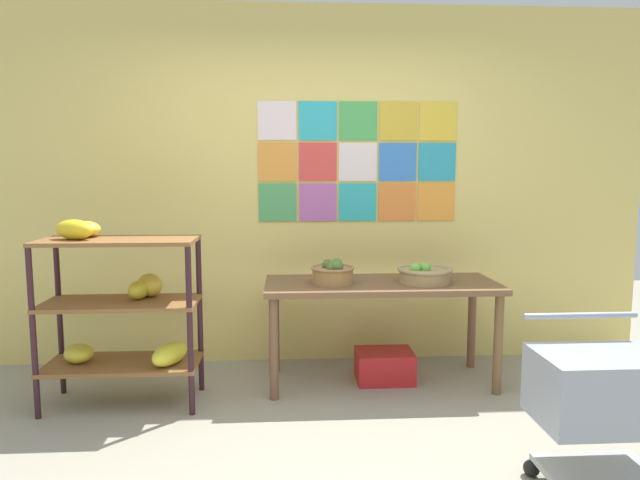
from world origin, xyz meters
name	(u,v)px	position (x,y,z in m)	size (l,w,h in m)	color
ground	(332,479)	(0.00, 0.00, 0.00)	(9.55, 9.55, 0.00)	gray
back_wall_with_art	(314,187)	(0.01, 1.80, 1.36)	(5.19, 0.07, 2.72)	#E5CC6C
banana_shelf_unit	(120,301)	(-1.26, 1.00, 0.67)	(0.95, 0.51, 1.19)	#341A22
display_table	(381,294)	(0.44, 1.26, 0.63)	(1.60, 0.65, 0.72)	brown
fruit_basket_centre	(333,272)	(0.10, 1.21, 0.80)	(0.30, 0.30, 0.18)	#A17842
fruit_basket_right	(424,274)	(0.74, 1.22, 0.78)	(0.38, 0.38, 0.14)	tan
produce_crate_under_table	(384,366)	(0.48, 1.28, 0.11)	(0.40, 0.30, 0.22)	red
shopping_cart	(602,395)	(1.22, -0.17, 0.46)	(0.59, 0.44, 0.79)	black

